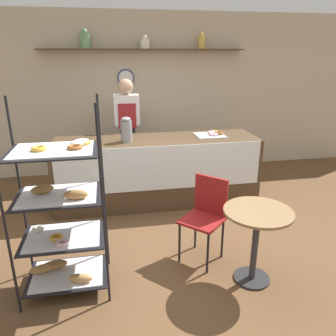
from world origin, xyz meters
The scene contains 9 objects.
ground_plane centered at (0.00, 0.00, 0.00)m, with size 14.00×14.00×0.00m, color brown.
back_wall centered at (0.00, 2.70, 1.36)m, with size 10.00×0.30×2.70m.
display_counter centered at (0.00, 1.27, 0.47)m, with size 2.80×0.76×0.93m.
pastry_rack centered at (-1.09, -0.41, 0.72)m, with size 0.75×0.56×1.72m.
person_worker centered at (-0.36, 1.93, 0.94)m, with size 0.38×0.23×1.69m.
cafe_table centered at (0.61, -0.64, 0.54)m, with size 0.62×0.62×0.73m.
cafe_chair centered at (0.28, -0.18, 0.53)m, with size 0.54×0.54×0.87m.
coffee_carafe centered at (-0.42, 1.20, 1.09)m, with size 0.15×0.15×0.33m.
donut_tray_counter centered at (0.81, 1.33, 0.95)m, with size 0.40×0.36×0.05m.
Camera 1 is at (-0.65, -3.05, 2.04)m, focal length 35.00 mm.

